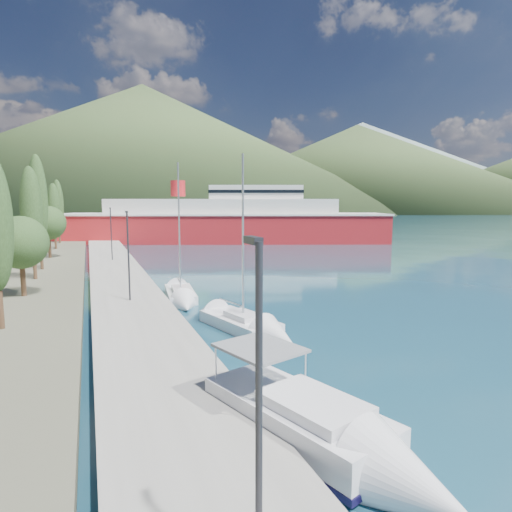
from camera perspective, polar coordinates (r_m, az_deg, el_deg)
name	(u,v)px	position (r m, az deg, el deg)	size (l,w,h in m)	color
ground	(129,227)	(135.79, -16.61, 3.67)	(1400.00, 1400.00, 0.00)	navy
quay	(119,279)	(41.77, -17.81, -2.89)	(5.00, 88.00, 0.80)	gray
hills_far	(194,155)	(655.10, -8.29, 13.15)	(1480.00, 900.00, 180.00)	slate
hills_near	(213,157)	(404.94, -5.78, 12.98)	(1010.00, 520.00, 115.00)	#394E28
tree_row	(39,218)	(47.83, -26.98, 4.53)	(4.16, 62.77, 11.50)	#47301E
lamp_posts	(129,253)	(29.59, -16.59, 0.38)	(0.15, 46.56, 6.06)	#2D2D33
motor_cruiser	(333,443)	(13.56, 10.20, -23.36)	(5.18, 9.25, 3.28)	black
sailboat_near	(259,331)	(24.22, 0.37, -9.93)	(4.23, 8.01, 11.03)	silver
sailboat_mid	(183,300)	(32.28, -9.74, -5.74)	(2.85, 7.96, 11.22)	silver
ferry	(224,222)	(81.96, -4.23, 4.50)	(62.05, 33.68, 12.19)	red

